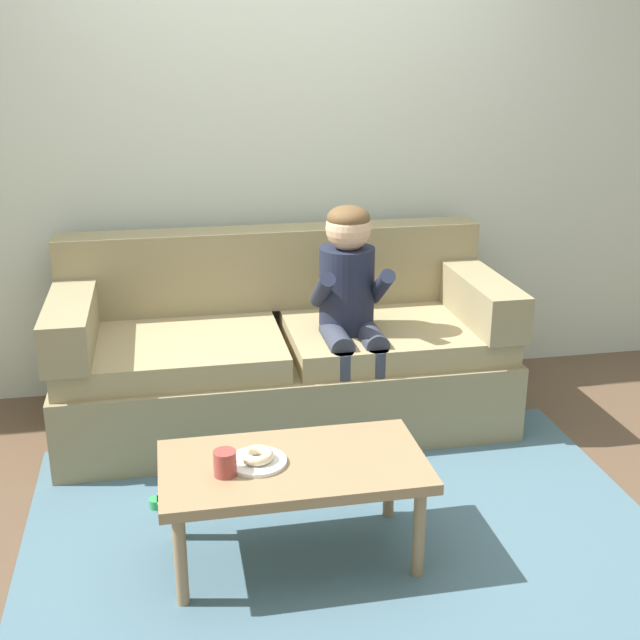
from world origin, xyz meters
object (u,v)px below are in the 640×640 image
mug (225,463)px  person_child (350,300)px  couch (282,356)px  toy_controller (177,502)px  donut (257,455)px  coffee_table (293,473)px

mug → person_child: bearing=56.5°
couch → mug: couch is taller
toy_controller → donut: bearing=-57.9°
mug → toy_controller: size_ratio=0.40×
donut → toy_controller: donut is taller
coffee_table → toy_controller: 0.68m
coffee_table → donut: 0.15m
coffee_table → person_child: 1.11m
person_child → mug: (-0.67, -1.02, -0.22)m
coffee_table → mug: (-0.24, -0.05, 0.09)m
person_child → coffee_table: bearing=-113.8°
coffee_table → couch: bearing=83.4°
couch → toy_controller: bearing=-126.5°
toy_controller → person_child: bearing=30.1°
coffee_table → donut: (-0.13, 0.01, 0.08)m
coffee_table → toy_controller: size_ratio=4.18×
toy_controller → mug: bearing=-72.6°
person_child → toy_controller: 1.19m
donut → toy_controller: size_ratio=0.53×
coffee_table → person_child: size_ratio=0.86×
person_child → mug: size_ratio=12.24×
coffee_table → donut: bearing=175.3°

